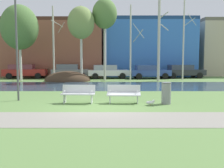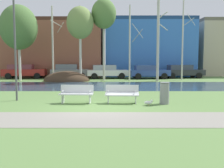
{
  "view_description": "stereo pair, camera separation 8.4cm",
  "coord_description": "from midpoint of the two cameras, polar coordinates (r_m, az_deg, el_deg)",
  "views": [
    {
      "loc": [
        0.53,
        -11.44,
        2.14
      ],
      "look_at": [
        0.6,
        1.98,
        0.85
      ],
      "focal_mm": 42.51,
      "sensor_mm": 36.0,
      "label": 1
    },
    {
      "loc": [
        0.62,
        -11.44,
        2.14
      ],
      "look_at": [
        0.6,
        1.98,
        0.85
      ],
      "focal_mm": 42.51,
      "sensor_mm": 36.0,
      "label": 2
    }
  ],
  "objects": [
    {
      "name": "ground_plane",
      "position": [
        21.56,
        -1.45,
        -0.2
      ],
      "size": [
        120.0,
        120.0,
        0.0
      ],
      "primitive_type": "plane",
      "color": "#5B7F42"
    },
    {
      "name": "paved_path_strip",
      "position": [
        9.46,
        -3.44,
        -7.56
      ],
      "size": [
        60.0,
        2.41,
        0.01
      ],
      "primitive_type": "cube",
      "color": "gray",
      "rests_on": "ground"
    },
    {
      "name": "river_band",
      "position": [
        20.83,
        -1.5,
        -0.39
      ],
      "size": [
        80.0,
        6.84,
        0.01
      ],
      "primitive_type": "cube",
      "color": "#2D475B",
      "rests_on": "ground"
    },
    {
      "name": "soil_mound",
      "position": [
        25.59,
        -9.56,
        0.63
      ],
      "size": [
        4.38,
        2.88,
        1.9
      ],
      "primitive_type": "ellipsoid",
      "color": "#423021",
      "rests_on": "ground"
    },
    {
      "name": "bench_left",
      "position": [
        12.83,
        -7.37,
        -2.02
      ],
      "size": [
        1.63,
        0.65,
        0.87
      ],
      "color": "silver",
      "rests_on": "ground"
    },
    {
      "name": "bench_right",
      "position": [
        12.73,
        2.43,
        -2.03
      ],
      "size": [
        1.63,
        0.65,
        0.87
      ],
      "color": "silver",
      "rests_on": "ground"
    },
    {
      "name": "trash_bin",
      "position": [
        12.74,
        11.48,
        -1.86
      ],
      "size": [
        0.47,
        0.47,
        1.03
      ],
      "color": "gray",
      "rests_on": "ground"
    },
    {
      "name": "seagull",
      "position": [
        12.31,
        8.16,
        -3.95
      ],
      "size": [
        0.44,
        0.16,
        0.26
      ],
      "color": "white",
      "rests_on": "ground"
    },
    {
      "name": "streetlamp",
      "position": [
        14.37,
        -20.03,
        11.99
      ],
      "size": [
        0.32,
        0.32,
        5.83
      ],
      "color": "#4C4C51",
      "rests_on": "ground"
    },
    {
      "name": "birch_far_left",
      "position": [
        27.4,
        -19.28,
        11.42
      ],
      "size": [
        3.56,
        3.56,
        7.26
      ],
      "color": "beige",
      "rests_on": "ground"
    },
    {
      "name": "birch_left",
      "position": [
        27.22,
        -12.42,
        8.72
      ],
      "size": [
        1.25,
        2.11,
        7.28
      ],
      "color": "beige",
      "rests_on": "ground"
    },
    {
      "name": "birch_center_left",
      "position": [
        25.38,
        -6.7,
        12.88
      ],
      "size": [
        2.5,
        2.5,
        6.99
      ],
      "color": "beige",
      "rests_on": "ground"
    },
    {
      "name": "birch_center",
      "position": [
        26.23,
        -1.61,
        14.74
      ],
      "size": [
        2.38,
        2.38,
        8.22
      ],
      "color": "#BCB7A8",
      "rests_on": "ground"
    },
    {
      "name": "birch_center_right",
      "position": [
        26.05,
        4.1,
        8.91
      ],
      "size": [
        1.38,
        2.48,
        7.28
      ],
      "color": "beige",
      "rests_on": "ground"
    },
    {
      "name": "birch_right",
      "position": [
        25.62,
        10.09,
        10.77
      ],
      "size": [
        1.01,
        1.75,
        8.98
      ],
      "color": "#BCB7A8",
      "rests_on": "ground"
    },
    {
      "name": "birch_far_right",
      "position": [
        27.22,
        15.2,
        9.83
      ],
      "size": [
        1.25,
        2.21,
        8.43
      ],
      "color": "beige",
      "rests_on": "ground"
    },
    {
      "name": "parked_van_nearest_red",
      "position": [
        30.17,
        -18.3,
        2.67
      ],
      "size": [
        4.64,
        2.35,
        1.51
      ],
      "color": "maroon",
      "rests_on": "ground"
    },
    {
      "name": "parked_sedan_second_grey",
      "position": [
        29.1,
        -9.08,
        2.8
      ],
      "size": [
        4.15,
        2.25,
        1.54
      ],
      "color": "slate",
      "rests_on": "ground"
    },
    {
      "name": "parked_hatch_third_white",
      "position": [
        28.48,
        -1.02,
        2.74
      ],
      "size": [
        4.48,
        2.42,
        1.45
      ],
      "color": "silver",
      "rests_on": "ground"
    },
    {
      "name": "parked_wagon_fourth_blue",
      "position": [
        28.48,
        8.01,
        2.68
      ],
      "size": [
        4.33,
        2.37,
        1.43
      ],
      "color": "#2D4793",
      "rests_on": "ground"
    },
    {
      "name": "parked_suv_fifth_dark",
      "position": [
        30.14,
        14.98,
        2.7
      ],
      "size": [
        4.62,
        2.27,
        1.45
      ],
      "color": "#282B30",
      "rests_on": "ground"
    },
    {
      "name": "building_brick_low",
      "position": [
        35.37,
        -15.09,
        7.35
      ],
      "size": [
        15.93,
        8.65,
        6.79
      ],
      "color": "brown",
      "rests_on": "ground"
    },
    {
      "name": "building_blue_store",
      "position": [
        34.92,
        7.75,
        7.68
      ],
      "size": [
        10.63,
        8.21,
        6.99
      ],
      "color": "#3870C6",
      "rests_on": "ground"
    }
  ]
}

